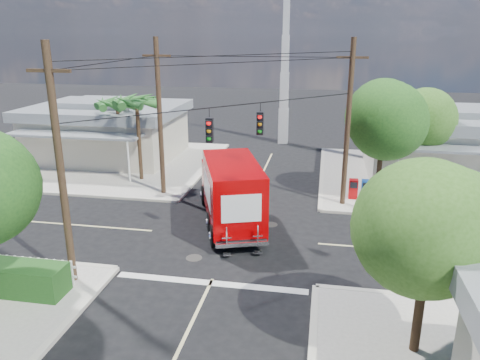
# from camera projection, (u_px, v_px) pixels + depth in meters

# --- Properties ---
(ground) EXTENTS (120.00, 120.00, 0.00)m
(ground) POSITION_uv_depth(u_px,v_px,m) (232.00, 237.00, 22.04)
(ground) COLOR black
(ground) RESTS_ON ground
(sidewalk_ne) EXTENTS (14.12, 14.12, 0.14)m
(sidewalk_ne) POSITION_uv_depth(u_px,v_px,m) (429.00, 180.00, 30.35)
(sidewalk_ne) COLOR #A19C91
(sidewalk_ne) RESTS_ON ground
(sidewalk_nw) EXTENTS (14.12, 14.12, 0.14)m
(sidewalk_nw) POSITION_uv_depth(u_px,v_px,m) (115.00, 163.00, 34.08)
(sidewalk_nw) COLOR #A19C91
(sidewalk_nw) RESTS_ON ground
(road_markings) EXTENTS (32.00, 32.00, 0.01)m
(road_markings) POSITION_uv_depth(u_px,v_px,m) (226.00, 251.00, 20.66)
(road_markings) COLOR beige
(road_markings) RESTS_ON ground
(building_ne) EXTENTS (11.80, 10.20, 4.50)m
(building_ne) POSITION_uv_depth(u_px,v_px,m) (456.00, 143.00, 30.41)
(building_ne) COLOR beige
(building_ne) RESTS_ON sidewalk_ne
(building_nw) EXTENTS (10.80, 10.20, 4.30)m
(building_nw) POSITION_uv_depth(u_px,v_px,m) (108.00, 130.00, 35.11)
(building_nw) COLOR beige
(building_nw) RESTS_ON sidewalk_nw
(radio_tower) EXTENTS (0.80, 0.80, 17.00)m
(radio_tower) POSITION_uv_depth(u_px,v_px,m) (285.00, 77.00, 38.99)
(radio_tower) COLOR silver
(radio_tower) RESTS_ON ground
(tree_ne_front) EXTENTS (4.21, 4.14, 6.66)m
(tree_ne_front) POSITION_uv_depth(u_px,v_px,m) (384.00, 117.00, 25.69)
(tree_ne_front) COLOR #422D1C
(tree_ne_front) RESTS_ON sidewalk_ne
(tree_ne_back) EXTENTS (3.77, 3.66, 5.82)m
(tree_ne_back) POSITION_uv_depth(u_px,v_px,m) (425.00, 122.00, 27.48)
(tree_ne_back) COLOR #422D1C
(tree_ne_back) RESTS_ON sidewalk_ne
(tree_se) EXTENTS (3.67, 3.54, 5.62)m
(tree_se) POSITION_uv_depth(u_px,v_px,m) (430.00, 230.00, 12.82)
(tree_se) COLOR #422D1C
(tree_se) RESTS_ON sidewalk_se
(palm_nw_front) EXTENTS (3.01, 3.08, 5.59)m
(palm_nw_front) POSITION_uv_depth(u_px,v_px,m) (137.00, 103.00, 28.83)
(palm_nw_front) COLOR #422D1C
(palm_nw_front) RESTS_ON sidewalk_nw
(palm_nw_back) EXTENTS (3.01, 3.08, 5.19)m
(palm_nw_back) POSITION_uv_depth(u_px,v_px,m) (117.00, 105.00, 30.69)
(palm_nw_back) COLOR #422D1C
(palm_nw_back) RESTS_ON sidewalk_nw
(utility_poles) EXTENTS (12.00, 10.68, 9.00)m
(utility_poles) POSITION_uv_depth(u_px,v_px,m) (206.00, 132.00, 22.40)
(utility_poles) COLOR #473321
(utility_poles) RESTS_ON ground
(picket_fence) EXTENTS (5.94, 0.06, 1.00)m
(picket_fence) POSITION_uv_depth(u_px,v_px,m) (5.00, 266.00, 17.92)
(picket_fence) COLOR silver
(picket_fence) RESTS_ON sidewalk_sw
(vending_boxes) EXTENTS (1.90, 0.50, 1.10)m
(vending_boxes) POSITION_uv_depth(u_px,v_px,m) (366.00, 190.00, 26.53)
(vending_boxes) COLOR #B8090C
(vending_boxes) RESTS_ON sidewalk_ne
(delivery_truck) EXTENTS (4.66, 8.06, 3.35)m
(delivery_truck) POSITION_uv_depth(u_px,v_px,m) (231.00, 191.00, 23.18)
(delivery_truck) COLOR black
(delivery_truck) RESTS_ON ground
(parked_car) EXTENTS (6.39, 3.51, 1.70)m
(parked_car) POSITION_uv_depth(u_px,v_px,m) (440.00, 212.00, 22.77)
(parked_car) COLOR silver
(parked_car) RESTS_ON ground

